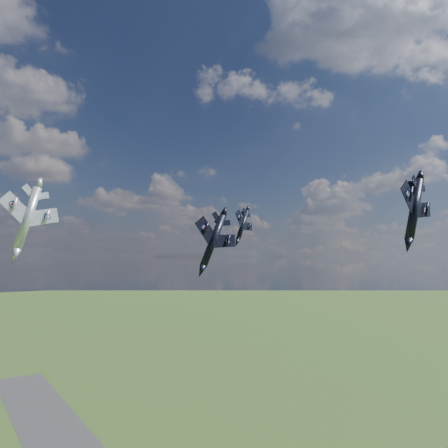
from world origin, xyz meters
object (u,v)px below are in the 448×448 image
jet_lead_navy (213,240)px  jet_right_navy (414,209)px  jet_high_navy (243,225)px  jet_left_silver (28,218)px

jet_lead_navy → jet_right_navy: jet_right_navy is taller
jet_lead_navy → jet_high_navy: bearing=40.1°
jet_high_navy → jet_left_silver: bearing=171.0°
jet_right_navy → jet_high_navy: jet_high_navy is taller
jet_right_navy → jet_left_silver: size_ratio=0.97×
jet_right_navy → jet_high_navy: (0.04, 51.58, 0.37)m
jet_high_navy → jet_left_silver: (-55.78, -10.58, -1.55)m
jet_right_navy → jet_left_silver: jet_right_navy is taller
jet_lead_navy → jet_high_navy: jet_high_navy is taller
jet_right_navy → jet_high_navy: bearing=83.6°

